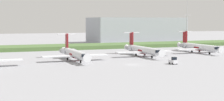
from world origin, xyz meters
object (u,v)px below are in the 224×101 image
at_px(regional_jet_third, 74,53).
at_px(regional_jet_fifth, 198,47).
at_px(antenna_mast, 187,26).
at_px(baggage_tug, 173,61).
at_px(regional_jet_fourth, 142,50).

xyz_separation_m(regional_jet_third, regional_jet_fifth, (57.35, 10.21, 0.00)).
bearing_deg(regional_jet_third, antenna_mast, 32.18).
bearing_deg(baggage_tug, regional_jet_fourth, 85.96).
relative_size(regional_jet_third, baggage_tug, 9.69).
bearing_deg(regional_jet_fifth, antenna_mast, 63.98).
relative_size(regional_jet_fourth, antenna_mast, 1.22).
bearing_deg(regional_jet_fourth, antenna_mast, 41.93).
height_order(regional_jet_third, baggage_tug, regional_jet_third).
relative_size(regional_jet_third, antenna_mast, 1.22).
relative_size(regional_jet_third, regional_jet_fourth, 1.00).
relative_size(regional_jet_fifth, antenna_mast, 1.22).
bearing_deg(regional_jet_fourth, regional_jet_fifth, 9.61).
bearing_deg(regional_jet_third, baggage_tug, -38.13).
height_order(regional_jet_third, regional_jet_fourth, same).
relative_size(regional_jet_fourth, baggage_tug, 9.69).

